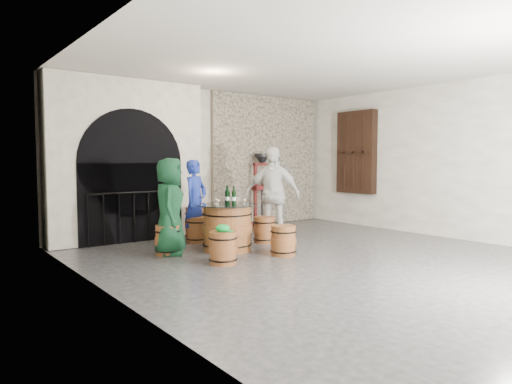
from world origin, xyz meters
TOP-DOWN VIEW (x-y plane):
  - ground at (0.00, 0.00)m, footprint 8.00×8.00m
  - wall_back at (0.00, 4.00)m, footprint 8.00×0.00m
  - wall_left at (-3.50, 0.00)m, footprint 0.00×8.00m
  - wall_right at (3.50, 0.00)m, footprint 0.00×8.00m
  - ceiling at (0.00, 0.00)m, footprint 8.00×8.00m
  - stone_facing_panel at (1.80, 3.94)m, footprint 3.20×0.12m
  - arched_opening at (-1.90, 3.74)m, footprint 3.10×0.60m
  - shuttered_window at (3.38, 2.40)m, footprint 0.23×1.10m
  - barrel_table at (-0.91, 1.66)m, footprint 1.08×1.08m
  - barrel_stool_left at (-1.90, 1.99)m, footprint 0.45×0.45m
  - barrel_stool_far at (-0.91, 2.71)m, footprint 0.45×0.45m
  - barrel_stool_right at (0.12, 1.89)m, footprint 0.45×0.45m
  - barrel_stool_near_right at (-0.38, 0.75)m, footprint 0.45×0.45m
  - barrel_stool_near_left at (-1.54, 0.83)m, footprint 0.45×0.45m
  - green_cap at (-1.54, 0.82)m, footprint 0.26×0.22m
  - person_green at (-1.86, 1.98)m, footprint 0.86×0.96m
  - person_blue at (-0.91, 2.76)m, footprint 0.70×0.60m
  - person_white at (0.35, 1.94)m, footprint 1.01×1.15m
  - wine_bottle_left at (-0.91, 1.64)m, footprint 0.08×0.08m
  - wine_bottle_center at (-0.85, 1.53)m, footprint 0.08×0.08m
  - wine_bottle_right at (-0.86, 1.74)m, footprint 0.08×0.08m
  - tasting_glass_a at (-1.14, 1.59)m, footprint 0.05×0.05m
  - tasting_glass_b at (-0.62, 1.74)m, footprint 0.05×0.05m
  - tasting_glass_c at (-1.05, 1.80)m, footprint 0.05×0.05m
  - tasting_glass_d at (-0.78, 1.84)m, footprint 0.05×0.05m
  - tasting_glass_e at (-0.66, 1.48)m, footprint 0.05×0.05m
  - tasting_glass_f at (-1.12, 1.66)m, footprint 0.05×0.05m
  - side_barrel at (-0.78, 2.94)m, footprint 0.50×0.50m
  - corking_press at (1.38, 3.58)m, footprint 0.74×0.47m
  - control_box at (2.05, 3.86)m, footprint 0.18×0.10m

SIDE VIEW (x-z plane):
  - ground at x=0.00m, z-range 0.00..0.00m
  - barrel_stool_left at x=-1.90m, z-range 0.00..0.50m
  - barrel_stool_far at x=-0.91m, z-range 0.00..0.50m
  - barrel_stool_right at x=0.12m, z-range 0.00..0.50m
  - barrel_stool_near_right at x=-0.38m, z-range 0.00..0.50m
  - barrel_stool_near_left at x=-1.54m, z-range 0.00..0.50m
  - side_barrel at x=-0.78m, z-range 0.00..0.67m
  - barrel_table at x=-0.91m, z-range 0.00..0.83m
  - green_cap at x=-1.54m, z-range 0.50..0.62m
  - person_blue at x=-0.91m, z-range 0.00..1.61m
  - person_green at x=-1.86m, z-range 0.00..1.65m
  - tasting_glass_a at x=-1.14m, z-range 0.83..0.93m
  - tasting_glass_b at x=-0.62m, z-range 0.83..0.93m
  - tasting_glass_c at x=-1.05m, z-range 0.83..0.93m
  - tasting_glass_d at x=-0.78m, z-range 0.83..0.93m
  - tasting_glass_e at x=-0.66m, z-range 0.83..0.93m
  - tasting_glass_f at x=-1.12m, z-range 0.83..0.93m
  - person_white at x=0.35m, z-range 0.00..1.87m
  - wine_bottle_left at x=-0.91m, z-range 0.80..1.12m
  - wine_bottle_center at x=-0.85m, z-range 0.80..1.12m
  - wine_bottle_right at x=-0.86m, z-range 0.80..1.12m
  - corking_press at x=1.38m, z-range 0.14..1.91m
  - control_box at x=2.05m, z-range 1.24..1.46m
  - arched_opening at x=-1.90m, z-range -0.01..3.18m
  - wall_back at x=0.00m, z-range -2.40..5.60m
  - wall_left at x=-3.50m, z-range -2.40..5.60m
  - wall_right at x=3.50m, z-range -2.40..5.60m
  - stone_facing_panel at x=1.80m, z-range 0.01..3.19m
  - shuttered_window at x=3.38m, z-range 0.80..2.80m
  - ceiling at x=0.00m, z-range 3.20..3.20m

